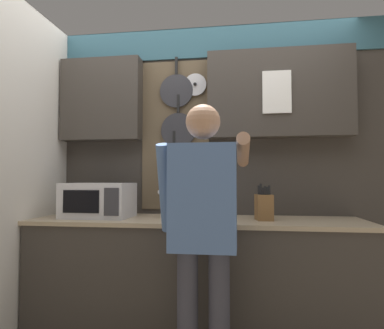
{
  "coord_description": "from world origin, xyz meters",
  "views": [
    {
      "loc": [
        0.33,
        -2.52,
        1.21
      ],
      "look_at": [
        -0.07,
        0.22,
        1.34
      ],
      "focal_mm": 32.0,
      "sensor_mm": 36.0,
      "label": 1
    }
  ],
  "objects_px": {
    "person": "(203,220)",
    "utensil_crock": "(169,206)",
    "knife_block": "(264,207)",
    "microwave": "(99,200)"
  },
  "relations": [
    {
      "from": "microwave",
      "to": "person",
      "type": "distance_m",
      "value": 1.02
    },
    {
      "from": "microwave",
      "to": "utensil_crock",
      "type": "distance_m",
      "value": 0.55
    },
    {
      "from": "microwave",
      "to": "knife_block",
      "type": "bearing_deg",
      "value": 0.02
    },
    {
      "from": "knife_block",
      "to": "utensil_crock",
      "type": "height_order",
      "value": "utensil_crock"
    },
    {
      "from": "utensil_crock",
      "to": "microwave",
      "type": "bearing_deg",
      "value": -179.83
    },
    {
      "from": "knife_block",
      "to": "utensil_crock",
      "type": "relative_size",
      "value": 0.74
    },
    {
      "from": "person",
      "to": "utensil_crock",
      "type": "bearing_deg",
      "value": 120.86
    },
    {
      "from": "microwave",
      "to": "person",
      "type": "height_order",
      "value": "person"
    },
    {
      "from": "microwave",
      "to": "person",
      "type": "xyz_separation_m",
      "value": [
        0.86,
        -0.53,
        -0.08
      ]
    },
    {
      "from": "person",
      "to": "microwave",
      "type": "bearing_deg",
      "value": 148.64
    }
  ]
}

